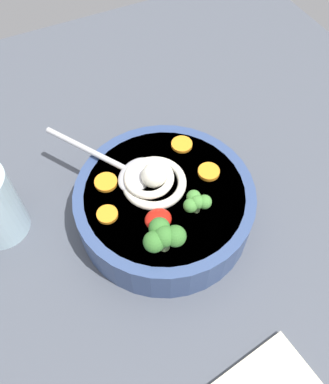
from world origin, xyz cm
name	(u,v)px	position (x,y,z in cm)	size (l,w,h in cm)	color
table_slab	(154,220)	(0.00, 0.00, 1.49)	(100.27, 100.27, 2.98)	#474C56
soup_bowl	(164,205)	(-1.24, 1.03, 6.21)	(23.36, 23.36, 6.24)	#334775
noodle_pile	(153,180)	(-0.39, -0.62, 10.36)	(9.08, 8.91, 3.65)	silver
soup_spoon	(128,170)	(1.70, -3.59, 10.02)	(12.11, 16.33, 1.60)	#B7B7BC
chili_sauce_dollop	(158,219)	(1.38, 4.70, 9.96)	(3.28, 2.95, 1.47)	#B2190F
broccoli_floret_beside_chili	(197,202)	(-3.55, 5.05, 10.94)	(3.47, 2.99, 2.74)	#7A9E60
broccoli_floret_near_spoon	(163,236)	(2.18, 7.77, 11.64)	(4.88, 4.20, 3.86)	#7A9E60
carrot_slice_rear	(209,172)	(-7.78, 0.83, 9.49)	(2.85, 2.85, 0.53)	orange
carrot_slice_right	(107,214)	(6.53, 1.09, 9.46)	(2.60, 2.60, 0.47)	orange
carrot_slice_front	(106,182)	(4.93, -3.49, 9.47)	(2.95, 2.95, 0.49)	orange
carrot_slice_center	(182,144)	(-6.79, -4.93, 9.45)	(2.90, 2.90, 0.46)	orange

